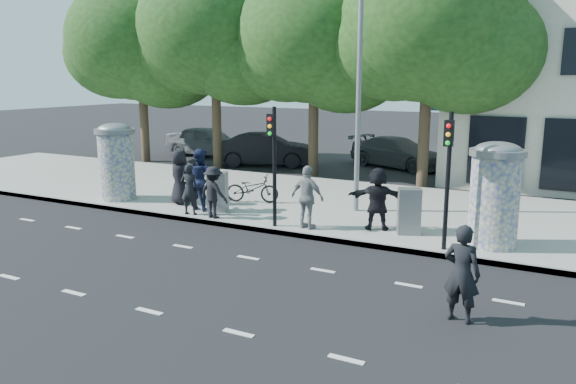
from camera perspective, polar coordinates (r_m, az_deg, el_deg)
The scene contains 27 objects.
ground at distance 12.78m, azimuth -7.37°, elevation -8.41°, with size 120.00×120.00×0.00m, color black.
sidewalk at distance 19.14m, azimuth 5.50°, elevation -1.33°, with size 40.00×8.00×0.15m, color gray.
curb at distance 15.65m, azimuth 0.05°, elevation -4.24°, with size 40.00×0.10×0.16m, color slate.
lane_dash_near at distance 11.18m, azimuth -13.92°, elevation -11.68°, with size 32.00×0.12×0.01m, color silver.
lane_dash_far at distance 13.88m, azimuth -4.06°, elevation -6.68°, with size 32.00×0.12×0.01m, color silver.
ad_column_left at distance 20.31m, azimuth -17.04°, elevation 3.16°, with size 1.36×1.36×2.65m.
ad_column_right at distance 14.89m, azimuth 20.27°, elevation -0.02°, with size 1.36×1.36×2.65m.
traffic_pole_near at distance 15.69m, azimuth -1.49°, elevation 3.85°, with size 0.22×0.31×3.40m.
traffic_pole_far at distance 14.04m, azimuth 15.94°, elevation 2.47°, with size 0.22×0.31×3.40m.
street_lamp at distance 17.56m, azimuth 7.20°, elevation 12.98°, with size 0.25×0.93×8.00m.
tree_far_left at distance 29.97m, azimuth -14.81°, elevation 14.81°, with size 7.20×7.20×9.26m.
tree_mid_left at distance 27.21m, azimuth -7.50°, elevation 16.09°, with size 7.20×7.20×9.57m.
tree_near_left at distance 24.87m, azimuth 2.68°, elevation 15.59°, with size 6.80×6.80×8.97m.
tree_center at distance 22.85m, azimuth 14.18°, elevation 16.23°, with size 7.00×7.00×9.30m.
ped_a at distance 19.09m, azimuth -10.96°, elevation 1.49°, with size 0.89×0.58×1.82m, color black.
ped_b at distance 17.58m, azimuth -9.97°, elevation 0.27°, with size 0.58×0.38×1.59m, color black.
ped_c at distance 18.18m, azimuth -8.91°, elevation 1.29°, with size 0.96×0.74×1.97m, color #1B2345.
ped_d at distance 17.06m, azimuth -7.56°, elevation -0.03°, with size 1.01×0.58×1.57m, color black.
ped_e at distance 15.68m, azimuth 2.00°, elevation -0.55°, with size 1.05×0.60×1.80m, color gray.
ped_f at distance 15.77m, azimuth 9.09°, elevation -0.66°, with size 1.65×0.59×1.78m, color black.
man_road at distance 10.62m, azimuth 17.24°, elevation -7.91°, with size 0.66×0.43×1.81m, color black.
bicycle at distance 19.10m, azimuth -3.65°, elevation 0.35°, with size 1.80×0.63×0.94m, color black.
cabinet_left at distance 17.86m, azimuth -7.17°, elevation 0.01°, with size 0.60×0.44×1.26m, color gray.
cabinet_right at distance 15.55m, azimuth 12.20°, elevation -1.93°, with size 0.60×0.44×1.26m, color slate.
car_left at distance 31.57m, azimuth -8.13°, elevation 5.15°, with size 4.88×1.96×1.66m, color slate.
car_mid at distance 27.80m, azimuth -2.30°, elevation 4.32°, with size 4.89×1.71×1.61m, color black.
car_right at distance 27.89m, azimuth 11.10°, elevation 3.98°, with size 5.01×2.04×1.46m, color #4C4D52.
Camera 1 is at (6.92, -9.82, 4.38)m, focal length 35.00 mm.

